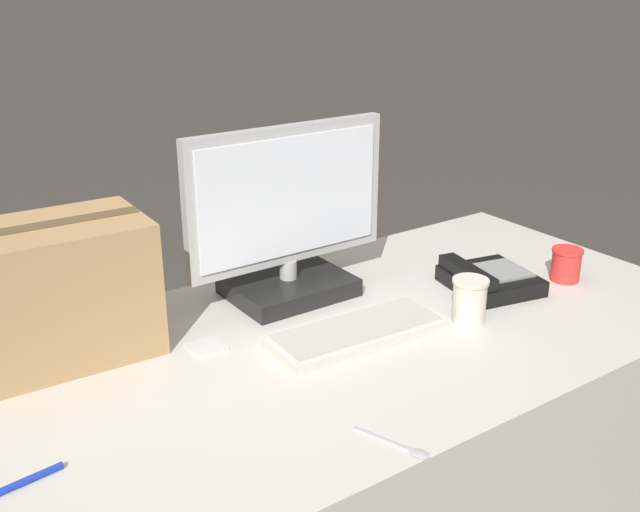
% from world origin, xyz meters
% --- Properties ---
extents(office_desk, '(1.80, 0.90, 0.75)m').
position_xyz_m(office_desk, '(0.00, 0.00, 0.37)').
color(office_desk, beige).
rests_on(office_desk, ground_plane).
extents(monitor, '(0.54, 0.23, 0.43)m').
position_xyz_m(monitor, '(-0.00, 0.25, 0.93)').
color(monitor, black).
rests_on(monitor, office_desk).
extents(keyboard, '(0.42, 0.19, 0.03)m').
position_xyz_m(keyboard, '(-0.00, -0.03, 0.76)').
color(keyboard, beige).
rests_on(keyboard, office_desk).
extents(desk_phone, '(0.24, 0.25, 0.07)m').
position_xyz_m(desk_phone, '(0.44, -0.01, 0.78)').
color(desk_phone, black).
rests_on(desk_phone, office_desk).
extents(paper_cup_left, '(0.09, 0.09, 0.10)m').
position_xyz_m(paper_cup_left, '(0.26, -0.11, 0.80)').
color(paper_cup_left, beige).
rests_on(paper_cup_left, office_desk).
extents(paper_cup_right, '(0.08, 0.08, 0.09)m').
position_xyz_m(paper_cup_right, '(0.65, -0.09, 0.79)').
color(paper_cup_right, red).
rests_on(paper_cup_right, office_desk).
extents(spoon, '(0.07, 0.15, 0.00)m').
position_xyz_m(spoon, '(-0.19, -0.40, 0.75)').
color(spoon, '#B2B2B7').
rests_on(spoon, office_desk).
extents(cardboard_box, '(0.42, 0.26, 0.30)m').
position_xyz_m(cardboard_box, '(-0.58, 0.27, 0.90)').
color(cardboard_box, tan).
rests_on(cardboard_box, office_desk).
extents(pen_marker, '(0.14, 0.03, 0.01)m').
position_xyz_m(pen_marker, '(-0.76, -0.13, 0.76)').
color(pen_marker, '#1933B2').
rests_on(pen_marker, office_desk).
extents(sticky_note_pad, '(0.07, 0.07, 0.01)m').
position_xyz_m(sticky_note_pad, '(-0.30, 0.12, 0.75)').
color(sticky_note_pad, silver).
rests_on(sticky_note_pad, office_desk).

